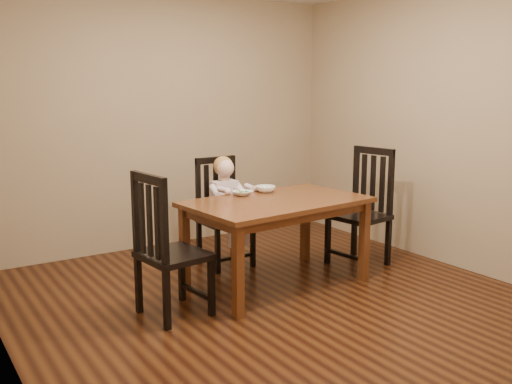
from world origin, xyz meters
TOP-DOWN VIEW (x-y plane):
  - room at (0.00, 0.00)m, footprint 4.01×4.01m
  - dining_table at (0.24, 0.24)m, footprint 1.61×1.04m
  - chair_child at (0.15, 1.03)m, footprint 0.45×0.43m
  - chair_left at (-0.85, 0.12)m, footprint 0.51×0.53m
  - chair_right at (1.30, 0.30)m, footprint 0.53×0.55m
  - toddler at (0.15, 0.98)m, footprint 0.33×0.41m
  - bowl_peas at (0.09, 0.56)m, footprint 0.22×0.22m
  - bowl_veg at (0.35, 0.58)m, footprint 0.19×0.19m
  - fork at (0.05, 0.54)m, footprint 0.10×0.11m

SIDE VIEW (x-z plane):
  - chair_child at x=0.15m, z-range -0.02..1.03m
  - chair_left at x=-0.85m, z-range -0.02..1.09m
  - chair_right at x=1.30m, z-range -0.02..1.12m
  - toddler at x=0.15m, z-range 0.36..0.93m
  - dining_table at x=0.24m, z-range 0.29..1.06m
  - bowl_peas at x=0.09m, z-range 0.77..0.81m
  - bowl_veg at x=0.35m, z-range 0.77..0.83m
  - fork at x=0.05m, z-range 0.79..0.84m
  - room at x=0.00m, z-range 0.00..2.71m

